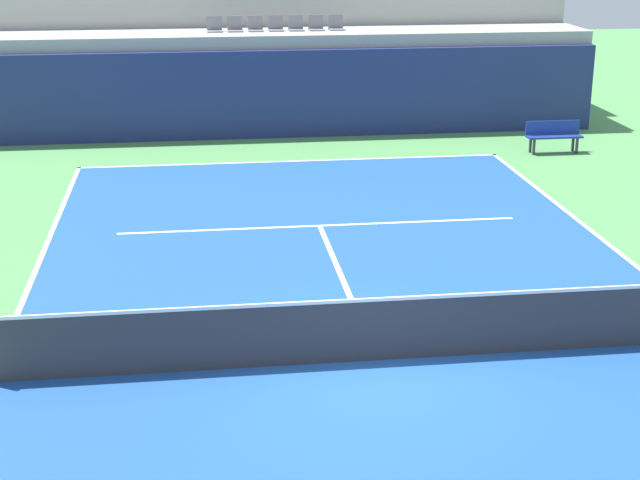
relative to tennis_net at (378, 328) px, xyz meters
name	(u,v)px	position (x,y,z in m)	size (l,w,h in m)	color
ground_plane	(377,361)	(0.00, 0.00, -0.51)	(80.00, 80.00, 0.00)	#4C8C4C
court_surface	(377,360)	(0.00, 0.00, -0.50)	(11.00, 24.00, 0.01)	#1E4C99
baseline_far	(292,161)	(0.00, 11.95, -0.50)	(11.00, 0.10, 0.00)	white
service_line_far	(320,226)	(0.00, 6.40, -0.50)	(8.26, 0.10, 0.00)	white
centre_service_line	(343,281)	(0.00, 3.20, -0.50)	(0.10, 6.40, 0.00)	white
back_wall	(281,94)	(0.00, 14.92, 0.74)	(18.48, 0.30, 2.49)	navy
stands_tier_lower	(277,80)	(0.00, 16.27, 0.93)	(18.48, 2.40, 2.87)	#9E9E99
stands_tier_upper	(270,53)	(0.00, 18.67, 1.39)	(18.48, 2.40, 3.80)	#9E9E99
seating_row_lower	(276,26)	(0.00, 16.37, 2.48)	(4.03, 0.44, 0.44)	slate
tennis_net	(378,328)	(0.00, 0.00, 0.00)	(11.08, 0.08, 1.07)	black
player_bench	(554,134)	(7.10, 12.06, 0.00)	(1.50, 0.40, 0.85)	navy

